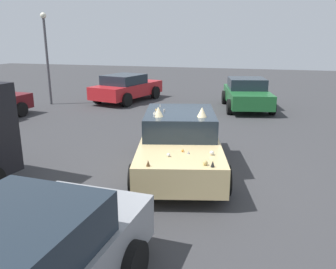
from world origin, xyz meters
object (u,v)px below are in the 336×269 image
at_px(parked_sedan_near_right, 247,94).
at_px(art_car_decorated, 180,141).
at_px(lot_lamp_post, 46,50).
at_px(parked_sedan_behind_left, 127,88).

bearing_deg(parked_sedan_near_right, art_car_decorated, -19.87).
xyz_separation_m(parked_sedan_near_right, lot_lamp_post, (-1.54, 9.38, 1.92)).
relative_size(art_car_decorated, parked_sedan_behind_left, 1.06).
height_order(parked_sedan_near_right, lot_lamp_post, lot_lamp_post).
height_order(art_car_decorated, lot_lamp_post, lot_lamp_post).
relative_size(parked_sedan_behind_left, lot_lamp_post, 1.03).
distance_m(art_car_decorated, lot_lamp_post, 10.85).
xyz_separation_m(parked_sedan_behind_left, lot_lamp_post, (-1.82, 3.30, 1.91)).
distance_m(art_car_decorated, parked_sedan_behind_left, 9.91).
bearing_deg(art_car_decorated, parked_sedan_behind_left, -163.93).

